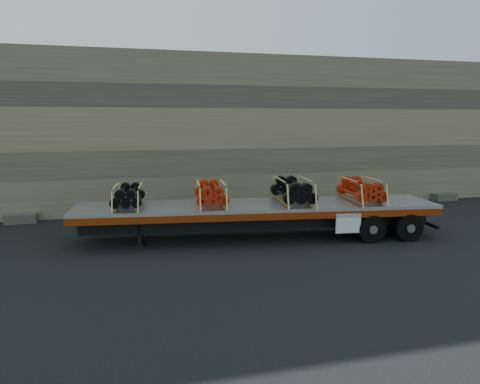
{
  "coord_description": "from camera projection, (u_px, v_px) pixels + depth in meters",
  "views": [
    {
      "loc": [
        -4.41,
        -15.35,
        4.09
      ],
      "look_at": [
        -0.02,
        0.57,
        1.53
      ],
      "focal_mm": 35.0,
      "sensor_mm": 36.0,
      "label": 1
    }
  ],
  "objects": [
    {
      "name": "ground",
      "position": [
        245.0,
        237.0,
        16.41
      ],
      "size": [
        120.0,
        120.0,
        0.0
      ],
      "primitive_type": "plane",
      "color": "black",
      "rests_on": "ground"
    },
    {
      "name": "rock_wall",
      "position": [
        207.0,
        132.0,
        22.07
      ],
      "size": [
        44.0,
        3.0,
        7.0
      ],
      "primitive_type": "cube",
      "color": "#7A6B54",
      "rests_on": "ground"
    },
    {
      "name": "trailer",
      "position": [
        257.0,
        221.0,
        16.19
      ],
      "size": [
        12.53,
        3.98,
        1.23
      ],
      "primitive_type": null,
      "rotation": [
        0.0,
        0.0,
        -0.13
      ],
      "color": "#B8BBC1",
      "rests_on": "ground"
    },
    {
      "name": "bundle_front",
      "position": [
        128.0,
        197.0,
        15.46
      ],
      "size": [
        1.21,
        2.04,
        0.68
      ],
      "primitive_type": null,
      "rotation": [
        0.0,
        0.0,
        -0.13
      ],
      "color": "black",
      "rests_on": "trailer"
    },
    {
      "name": "bundle_midfront",
      "position": [
        211.0,
        194.0,
        15.83
      ],
      "size": [
        1.29,
        2.17,
        0.73
      ],
      "primitive_type": null,
      "rotation": [
        0.0,
        0.0,
        -0.13
      ],
      "color": "#A82008",
      "rests_on": "trailer"
    },
    {
      "name": "bundle_midrear",
      "position": [
        293.0,
        191.0,
        16.21
      ],
      "size": [
        1.42,
        2.39,
        0.8
      ],
      "primitive_type": null,
      "rotation": [
        0.0,
        0.0,
        -0.13
      ],
      "color": "black",
      "rests_on": "trailer"
    },
    {
      "name": "bundle_rear",
      "position": [
        361.0,
        190.0,
        16.54
      ],
      "size": [
        1.34,
        2.26,
        0.76
      ],
      "primitive_type": null,
      "rotation": [
        0.0,
        0.0,
        -0.13
      ],
      "color": "#A82008",
      "rests_on": "trailer"
    }
  ]
}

